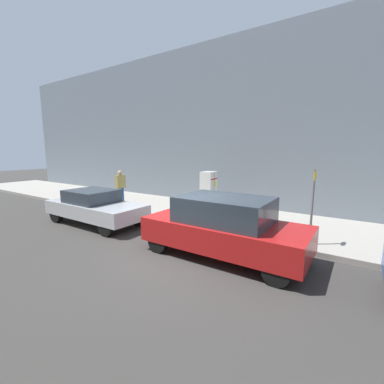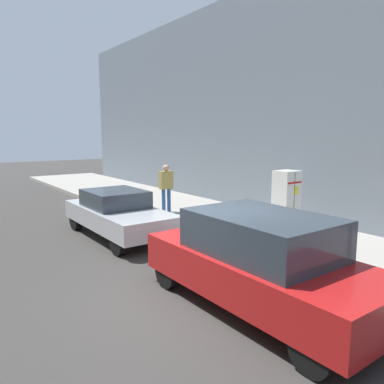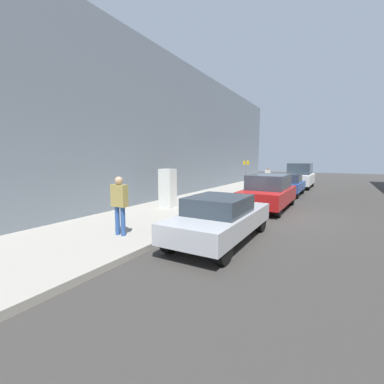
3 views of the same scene
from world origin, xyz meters
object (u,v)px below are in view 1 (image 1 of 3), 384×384
Objects in this scene: street_sign_post at (312,203)px; parked_sedan_silver at (95,206)px; parked_suv_red at (224,226)px; pedestrian_walking_far at (120,185)px; trash_bag at (239,213)px; discarded_refrigerator at (209,191)px.

parked_sedan_silver is (1.85, -7.87, -0.74)m from street_sign_post.
pedestrian_walking_far is at bearing -109.84° from parked_suv_red.
pedestrian_walking_far is at bearing -150.76° from parked_sedan_silver.
parked_suv_red reaches higher than trash_bag.
parked_sedan_silver is (3.56, -4.80, 0.33)m from trash_bag.
parked_suv_red is (1.85, -1.97, -0.59)m from street_sign_post.
parked_sedan_silver is 0.96× the size of parked_suv_red.
parked_suv_red is at bearing 90.00° from parked_sedan_silver.
pedestrian_walking_far is 0.40× the size of parked_sedan_silver.
trash_bag is 0.25× the size of pedestrian_walking_far.
parked_suv_red is (3.56, 1.10, 0.48)m from trash_bag.
street_sign_post is at bearing 103.20° from parked_sedan_silver.
pedestrian_walking_far reaches higher than parked_suv_red.
parked_suv_red is at bearing -46.91° from street_sign_post.
pedestrian_walking_far reaches higher than trash_bag.
discarded_refrigerator is at bearing 9.83° from pedestrian_walking_far.
street_sign_post is 8.11m from parked_sedan_silver.
street_sign_post is 5.10× the size of trash_bag.
parked_sedan_silver is (2.66, 1.49, -0.50)m from pedestrian_walking_far.
trash_bag is 5.99m from parked_sedan_silver.
parked_sedan_silver is (4.10, -3.01, -0.37)m from discarded_refrigerator.
discarded_refrigerator is 5.02m from parked_suv_red.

